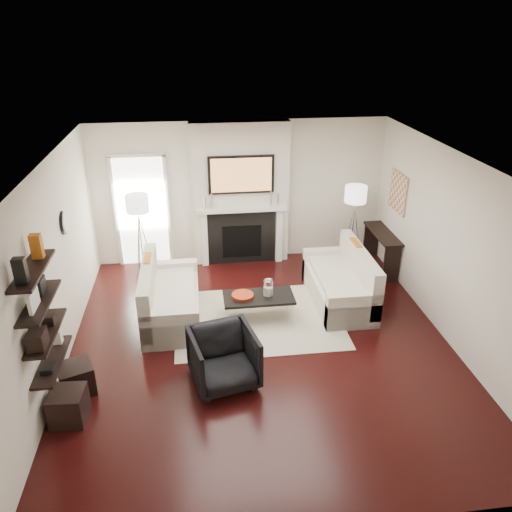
{
  "coord_description": "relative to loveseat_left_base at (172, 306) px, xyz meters",
  "views": [
    {
      "loc": [
        -0.85,
        -6.01,
        4.34
      ],
      "look_at": [
        0.0,
        0.6,
        1.15
      ],
      "focal_mm": 35.0,
      "sensor_mm": 36.0,
      "label": 1
    }
  ],
  "objects": [
    {
      "name": "room_envelope",
      "position": [
        1.31,
        -0.9,
        1.14
      ],
      "size": [
        6.0,
        6.0,
        6.0
      ],
      "color": "black",
      "rests_on": "ground"
    },
    {
      "name": "chimney_breast",
      "position": [
        1.31,
        1.98,
        1.14
      ],
      "size": [
        1.8,
        0.25,
        2.7
      ],
      "primitive_type": "cube",
      "color": "silver",
      "rests_on": "floor"
    },
    {
      "name": "fireplace_surround",
      "position": [
        1.31,
        1.84,
        0.31
      ],
      "size": [
        1.3,
        0.02,
        1.04
      ],
      "primitive_type": "cube",
      "color": "black",
      "rests_on": "floor"
    },
    {
      "name": "firebox",
      "position": [
        1.31,
        1.84,
        0.24
      ],
      "size": [
        0.75,
        0.02,
        0.65
      ],
      "primitive_type": "cube",
      "color": "black",
      "rests_on": "floor"
    },
    {
      "name": "mantel_pilaster_l",
      "position": [
        0.59,
        1.81,
        0.34
      ],
      "size": [
        0.12,
        0.08,
        1.1
      ],
      "primitive_type": "cube",
      "color": "white",
      "rests_on": "floor"
    },
    {
      "name": "mantel_pilaster_r",
      "position": [
        2.03,
        1.81,
        0.34
      ],
      "size": [
        0.12,
        0.08,
        1.1
      ],
      "primitive_type": "cube",
      "color": "white",
      "rests_on": "floor"
    },
    {
      "name": "mantel_shelf",
      "position": [
        1.31,
        1.79,
        0.91
      ],
      "size": [
        1.7,
        0.18,
        0.07
      ],
      "primitive_type": "cube",
      "color": "white",
      "rests_on": "chimney_breast"
    },
    {
      "name": "tv_body",
      "position": [
        1.31,
        1.82,
        1.57
      ],
      "size": [
        1.2,
        0.06,
        0.7
      ],
      "primitive_type": "cube",
      "color": "black",
      "rests_on": "chimney_breast"
    },
    {
      "name": "tv_screen",
      "position": [
        1.31,
        1.79,
        1.57
      ],
      "size": [
        1.1,
        0.0,
        0.62
      ],
      "primitive_type": "cube",
      "color": "#BF723F",
      "rests_on": "tv_body"
    },
    {
      "name": "candlestick_l_tall",
      "position": [
        0.76,
        1.8,
        1.09
      ],
      "size": [
        0.04,
        0.04,
        0.3
      ],
      "primitive_type": "cylinder",
      "color": "silver",
      "rests_on": "mantel_shelf"
    },
    {
      "name": "candlestick_l_short",
      "position": [
        0.63,
        1.8,
        1.06
      ],
      "size": [
        0.04,
        0.04,
        0.24
      ],
      "primitive_type": "cylinder",
      "color": "silver",
      "rests_on": "mantel_shelf"
    },
    {
      "name": "candlestick_r_tall",
      "position": [
        1.86,
        1.8,
        1.09
      ],
      "size": [
        0.04,
        0.04,
        0.3
      ],
      "primitive_type": "cylinder",
      "color": "silver",
      "rests_on": "mantel_shelf"
    },
    {
      "name": "candlestick_r_short",
      "position": [
        1.99,
        1.8,
        1.06
      ],
      "size": [
        0.04,
        0.04,
        0.24
      ],
      "primitive_type": "cylinder",
      "color": "silver",
      "rests_on": "mantel_shelf"
    },
    {
      "name": "hallway_panel",
      "position": [
        -0.54,
        2.08,
        0.84
      ],
      "size": [
        0.9,
        0.02,
        2.1
      ],
      "primitive_type": "cube",
      "color": "white",
      "rests_on": "floor"
    },
    {
      "name": "door_trim_l",
      "position": [
        -1.02,
        2.06,
        0.84
      ],
      "size": [
        0.06,
        0.06,
        2.16
      ],
      "primitive_type": "cube",
      "color": "white",
      "rests_on": "floor"
    },
    {
      "name": "door_trim_r",
      "position": [
        -0.06,
        2.06,
        0.84
      ],
      "size": [
        0.06,
        0.06,
        2.16
      ],
      "primitive_type": "cube",
      "color": "white",
      "rests_on": "floor"
    },
    {
      "name": "door_trim_top",
      "position": [
        -0.54,
        2.06,
        1.92
      ],
      "size": [
        1.02,
        0.06,
        0.06
      ],
      "primitive_type": "cube",
      "color": "white",
      "rests_on": "wall_back"
    },
    {
      "name": "rug",
      "position": [
        1.35,
        -0.23,
        -0.2
      ],
      "size": [
        2.6,
        2.0,
        0.01
      ],
      "primitive_type": "cube",
      "color": "#B9AF98",
      "rests_on": "floor"
    },
    {
      "name": "loveseat_left_base",
      "position": [
        0.0,
        0.0,
        0.0
      ],
      "size": [
        0.85,
        1.8,
        0.42
      ],
      "primitive_type": "cube",
      "color": "beige",
      "rests_on": "floor"
    },
    {
      "name": "loveseat_left_back",
      "position": [
        -0.33,
        0.0,
        0.32
      ],
      "size": [
        0.18,
        1.8,
        0.8
      ],
      "primitive_type": "cube",
      "color": "beige",
      "rests_on": "floor"
    },
    {
      "name": "loveseat_left_arm_n",
      "position": [
        0.0,
        -0.81,
        0.09
      ],
      "size": [
        0.85,
        0.18,
        0.6
      ],
      "primitive_type": "cube",
      "color": "beige",
      "rests_on": "floor"
    },
    {
      "name": "loveseat_left_arm_s",
      "position": [
        0.0,
        0.81,
        0.09
      ],
      "size": [
        0.85,
        0.18,
        0.6
      ],
      "primitive_type": "cube",
      "color": "beige",
      "rests_on": "floor"
    },
    {
      "name": "loveseat_left_cushion",
      "position": [
        0.05,
        0.0,
        0.26
      ],
      "size": [
        0.63,
        1.44,
        0.1
      ],
      "primitive_type": "cube",
      "color": "beige",
      "rests_on": "loveseat_left_base"
    },
    {
      "name": "pillow_left_orange",
      "position": [
        -0.33,
        0.3,
        0.52
      ],
      "size": [
        0.1,
        0.42,
        0.42
      ],
      "primitive_type": "cube",
      "color": "#B55E16",
      "rests_on": "loveseat_left_cushion"
    },
    {
      "name": "pillow_left_charcoal",
      "position": [
        -0.33,
        -0.3,
        0.51
      ],
      "size": [
        0.1,
        0.4,
        0.4
      ],
      "primitive_type": "cube",
      "color": "black",
      "rests_on": "loveseat_left_cushion"
    },
    {
      "name": "loveseat_right_base",
      "position": [
        2.76,
        0.16,
        0.0
      ],
      "size": [
        0.85,
        1.8,
        0.42
      ],
      "primitive_type": "cube",
      "color": "beige",
      "rests_on": "floor"
    },
    {
      "name": "loveseat_right_back",
      "position": [
        3.09,
        0.16,
        0.32
      ],
      "size": [
        0.18,
        1.8,
        0.8
      ],
      "primitive_type": "cube",
      "color": "beige",
      "rests_on": "floor"
    },
    {
      "name": "loveseat_right_arm_n",
      "position": [
        2.76,
        -0.65,
        0.09
      ],
      "size": [
        0.85,
        0.18,
        0.6
      ],
      "primitive_type": "cube",
      "color": "beige",
      "rests_on": "floor"
    },
    {
      "name": "loveseat_right_arm_s",
      "position": [
        2.76,
        0.97,
        0.09
      ],
      "size": [
        0.85,
        0.18,
        0.6
      ],
      "primitive_type": "cube",
      "color": "beige",
      "rests_on": "floor"
    },
    {
      "name": "loveseat_right_cushion",
      "position": [
        2.71,
        0.16,
        0.26
      ],
      "size": [
        0.63,
        1.44,
        0.1
      ],
      "primitive_type": "cube",
      "color": "beige",
      "rests_on": "loveseat_right_base"
    },
    {
      "name": "pillow_right_orange",
      "position": [
        3.09,
        0.46,
        0.52
      ],
      "size": [
        0.1,
        0.42,
        0.42
      ],
      "primitive_type": "cube",
      "color": "#B55E16",
      "rests_on": "loveseat_right_cushion"
    },
    {
      "name": "pillow_right_charcoal",
      "position": [
        3.09,
        -0.14,
        0.51
      ],
      "size": [
        0.1,
        0.4,
        0.4
      ],
      "primitive_type": "cube",
      "color": "black",
      "rests_on": "loveseat_right_cushion"
    },
    {
      "name": "coffee_table",
      "position": [
        1.36,
        -0.23,
        0.19
      ],
      "size": [
        1.1,
        0.55,
        0.04
      ],
      "primitive_type": "cube",
      "color": "black",
      "rests_on": "floor"
    },
    {
      "name": "coffee_leg_nw",
      "position": [
        0.86,
        -0.45,
        -0.02
      ],
      "size": [
        0.02,
        0.02,
        0.38
      ],
      "primitive_type": "cylinder",
      "color": "silver",
      "rests_on": "floor"
    },
    {
      "name": "coffee_leg_ne",
      "position": [
        1.86,
        -0.45,
        -0.02
      ],
      "size": [
        0.02,
        0.02,
        0.38
      ],
      "primitive_type": "cylinder",
      "color": "silver",
      "rests_on": "floor"
    },
    {
      "name": "coffee_leg_sw",
      "position": [
        0.86,
        -0.01,
        -0.02
      ],
      "size": [
        0.02,
        0.02,
        0.38
      ],
      "primitive_type": "cylinder",
      "color": "silver",
      "rests_on": "floor"
    },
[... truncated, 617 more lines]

